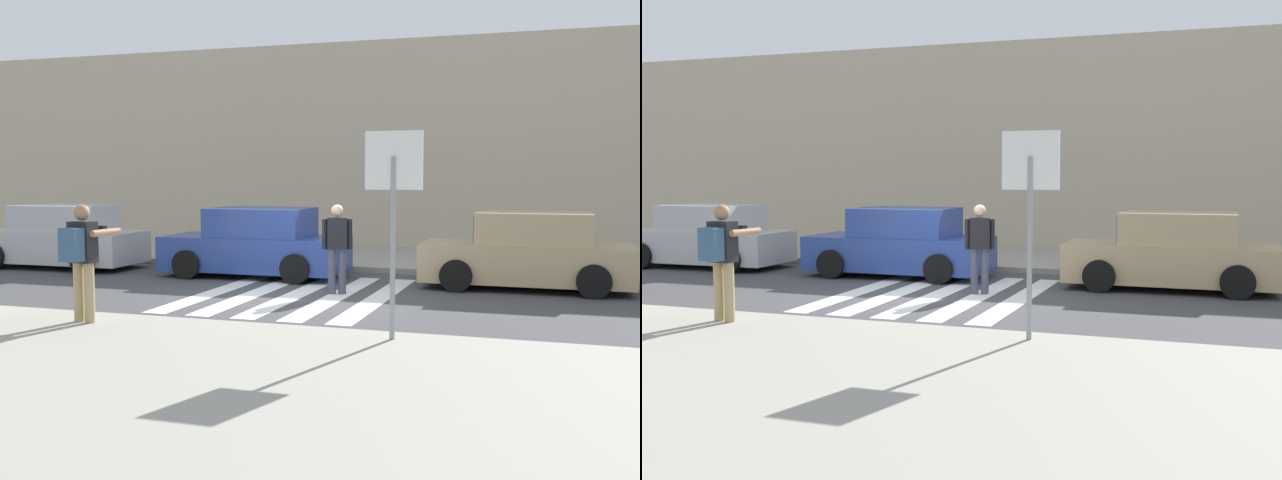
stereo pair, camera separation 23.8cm
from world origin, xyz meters
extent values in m
plane|color=#424244|center=(0.00, 0.00, 0.00)|extent=(120.00, 120.00, 0.00)
cube|color=#9E998C|center=(0.00, -6.20, 0.07)|extent=(60.00, 6.00, 0.14)
cube|color=#9E998C|center=(0.00, 6.00, 0.07)|extent=(60.00, 4.80, 0.14)
cube|color=beige|center=(0.00, 10.40, 3.10)|extent=(56.00, 4.00, 6.20)
cube|color=silver|center=(-1.60, 0.20, 0.00)|extent=(0.44, 5.20, 0.01)
cube|color=silver|center=(-0.80, 0.20, 0.00)|extent=(0.44, 5.20, 0.01)
cube|color=silver|center=(0.00, 0.20, 0.00)|extent=(0.44, 5.20, 0.01)
cube|color=silver|center=(0.80, 0.20, 0.00)|extent=(0.44, 5.20, 0.01)
cube|color=silver|center=(1.60, 0.20, 0.00)|extent=(0.44, 5.20, 0.01)
cylinder|color=gray|center=(2.73, -3.67, 1.34)|extent=(0.07, 0.07, 2.40)
cube|color=white|center=(2.73, -3.65, 2.49)|extent=(0.76, 0.03, 0.76)
cube|color=red|center=(2.73, -3.64, 2.49)|extent=(0.66, 0.02, 0.66)
cylinder|color=tan|center=(-1.91, -3.94, 0.58)|extent=(0.15, 0.15, 0.88)
cylinder|color=tan|center=(-1.71, -3.96, 0.58)|extent=(0.15, 0.15, 0.88)
cube|color=black|center=(-1.81, -3.95, 1.32)|extent=(0.41, 0.28, 0.60)
sphere|color=#A37556|center=(-1.81, -3.95, 1.75)|extent=(0.23, 0.23, 0.23)
cylinder|color=#A37556|center=(-2.03, -3.70, 1.46)|extent=(0.17, 0.59, 0.10)
cylinder|color=#A37556|center=(-1.55, -3.76, 1.46)|extent=(0.17, 0.59, 0.10)
cube|color=black|center=(-1.77, -3.55, 1.49)|extent=(0.15, 0.12, 0.10)
cube|color=#335170|center=(-1.84, -4.18, 1.30)|extent=(0.34, 0.24, 0.48)
cylinder|color=#474C60|center=(0.63, 0.45, 0.44)|extent=(0.15, 0.15, 0.88)
cylinder|color=#474C60|center=(0.82, 0.51, 0.44)|extent=(0.15, 0.15, 0.88)
cube|color=black|center=(0.72, 0.48, 1.18)|extent=(0.44, 0.35, 0.60)
sphere|color=beige|center=(0.72, 0.48, 1.61)|extent=(0.23, 0.23, 0.23)
cylinder|color=black|center=(0.50, 0.40, 1.16)|extent=(0.10, 0.10, 0.58)
cylinder|color=black|center=(0.95, 0.55, 1.16)|extent=(0.10, 0.10, 0.58)
cube|color=#B7BABF|center=(-6.97, 2.30, 0.53)|extent=(4.10, 1.70, 0.76)
cube|color=#B7BABF|center=(-6.82, 2.30, 1.23)|extent=(2.20, 1.56, 0.64)
cube|color=slate|center=(-7.89, 2.30, 1.23)|extent=(0.10, 1.50, 0.54)
cube|color=slate|center=(-5.85, 2.30, 1.23)|extent=(0.10, 1.50, 0.51)
cylinder|color=black|center=(-8.24, 3.15, 0.32)|extent=(0.64, 0.22, 0.64)
cylinder|color=black|center=(-5.70, 1.45, 0.32)|extent=(0.64, 0.22, 0.64)
cylinder|color=black|center=(-5.70, 3.15, 0.32)|extent=(0.64, 0.22, 0.64)
cube|color=#284293|center=(-1.76, 2.30, 0.53)|extent=(4.10, 1.70, 0.76)
cube|color=#284293|center=(-1.61, 2.30, 1.23)|extent=(2.20, 1.56, 0.64)
cube|color=slate|center=(-2.68, 2.30, 1.23)|extent=(0.10, 1.50, 0.54)
cube|color=slate|center=(-0.64, 2.30, 1.23)|extent=(0.10, 1.50, 0.51)
cylinder|color=black|center=(-3.03, 1.45, 0.32)|extent=(0.64, 0.22, 0.64)
cylinder|color=black|center=(-3.03, 3.15, 0.32)|extent=(0.64, 0.22, 0.64)
cylinder|color=black|center=(-0.49, 1.45, 0.32)|extent=(0.64, 0.22, 0.64)
cylinder|color=black|center=(-0.49, 3.15, 0.32)|extent=(0.64, 0.22, 0.64)
cube|color=tan|center=(4.14, 2.30, 0.53)|extent=(4.10, 1.70, 0.76)
cube|color=tan|center=(4.29, 2.30, 1.23)|extent=(2.20, 1.56, 0.64)
cube|color=slate|center=(3.22, 2.30, 1.23)|extent=(0.10, 1.50, 0.54)
cube|color=slate|center=(5.26, 2.30, 1.23)|extent=(0.10, 1.50, 0.51)
cylinder|color=black|center=(2.86, 1.45, 0.32)|extent=(0.64, 0.22, 0.64)
cylinder|color=black|center=(2.86, 3.15, 0.32)|extent=(0.64, 0.22, 0.64)
cylinder|color=black|center=(5.41, 1.45, 0.32)|extent=(0.64, 0.22, 0.64)
cylinder|color=black|center=(5.41, 3.15, 0.32)|extent=(0.64, 0.22, 0.64)
camera|label=1|loc=(4.84, -13.18, 2.32)|focal=42.00mm
camera|label=2|loc=(5.06, -13.10, 2.32)|focal=42.00mm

